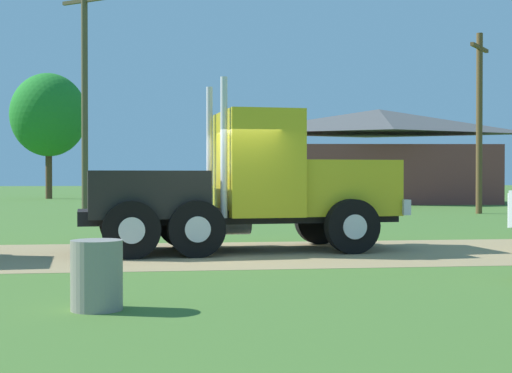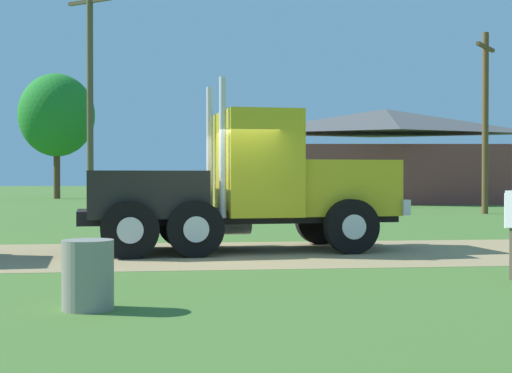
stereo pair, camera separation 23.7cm
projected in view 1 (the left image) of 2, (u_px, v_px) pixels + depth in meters
ground_plane at (217, 254)px, 15.19m from camera, size 200.00×200.00×0.00m
dirt_track at (217, 254)px, 15.19m from camera, size 120.00×5.21×0.01m
truck_foreground_white at (246, 188)px, 15.92m from camera, size 6.88×3.03×3.54m
steel_barrel at (97, 275)px, 8.89m from camera, size 0.61×0.61×0.83m
shed_building at (379, 158)px, 43.11m from camera, size 13.69×7.47×5.37m
utility_pole_near at (85, 94)px, 30.30m from camera, size 1.86×1.41×9.20m
utility_pole_far at (479, 118)px, 31.25m from camera, size 1.51×1.78×7.48m
tree_mid at (49, 115)px, 51.08m from camera, size 5.13×5.13×8.51m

